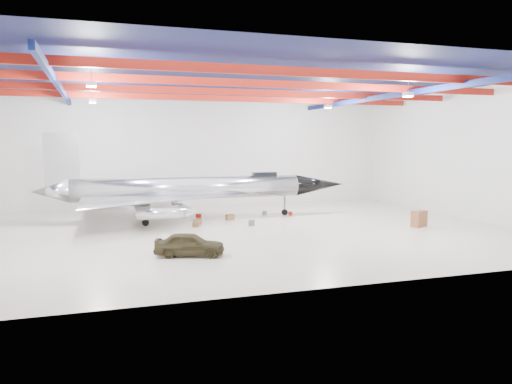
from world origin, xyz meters
name	(u,v)px	position (x,y,z in m)	size (l,w,h in m)	color
floor	(239,231)	(0.00, 0.00, 0.00)	(40.00, 40.00, 0.00)	beige
wall_back	(198,152)	(0.00, 15.00, 5.50)	(40.00, 40.00, 0.00)	silver
wall_right	(466,154)	(20.00, 0.00, 5.50)	(30.00, 30.00, 0.00)	silver
ceiling	(239,79)	(0.00, 0.00, 11.00)	(40.00, 40.00, 0.00)	#0A0F38
ceiling_structure	(239,89)	(0.00, 0.00, 10.32)	(39.50, 29.50, 1.08)	maroon
jet_aircraft	(188,191)	(-2.52, 6.73, 2.39)	(26.67, 15.68, 7.27)	silver
jeep	(190,244)	(-4.90, -6.78, 0.69)	(1.62, 4.02, 1.37)	#36301B
desk	(419,219)	(13.79, -2.45, 0.63)	(1.37, 0.68, 1.26)	brown
crate_ply	(196,225)	(-2.68, 2.82, 0.18)	(0.51, 0.41, 0.36)	olive
toolbox_red	(199,216)	(-1.53, 7.46, 0.16)	(0.47, 0.38, 0.33)	#9E180F
engine_drum	(252,223)	(1.57, 1.96, 0.22)	(0.49, 0.49, 0.44)	#59595B
parts_bin	(230,217)	(0.74, 5.41, 0.23)	(0.64, 0.52, 0.45)	olive
tool_chest	(290,213)	(6.53, 6.19, 0.17)	(0.37, 0.37, 0.34)	#9E180F
oil_barrel	(198,222)	(-2.33, 3.83, 0.20)	(0.58, 0.46, 0.40)	olive
spares_box	(264,213)	(4.40, 7.15, 0.18)	(0.39, 0.39, 0.36)	#59595B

